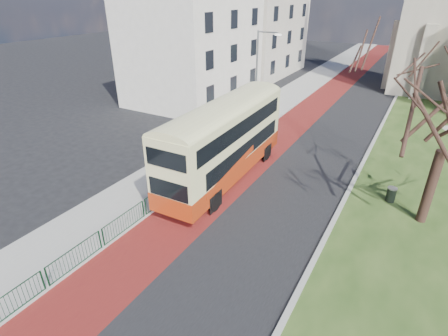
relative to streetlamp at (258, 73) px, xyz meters
The scene contains 12 objects.
ground 19.08m from the streetlamp, 76.42° to the right, with size 160.00×160.00×0.00m, color black.
road_carriageway 7.70m from the streetlamp, 18.88° to the left, with size 9.00×120.00×0.01m, color black.
bus_lane 5.91m from the streetlamp, 32.43° to the left, with size 3.40×120.00×0.01m, color #591414.
pavement_west 5.00m from the streetlamp, 108.07° to the left, with size 4.00×120.00×0.12m, color gray.
kerb_west 5.13m from the streetlamp, 56.03° to the left, with size 0.25×120.00×0.13m, color #999993.
kerb_east 12.07m from the streetlamp, 20.95° to the left, with size 0.25×80.00×0.13m, color #999993.
pedestrian_railing 14.64m from the streetlamp, 84.30° to the right, with size 0.07×24.00×1.12m.
street_block_near 10.62m from the streetlamp, 157.49° to the left, with size 10.30×14.30×13.00m.
street_block_far 22.24m from the streetlamp, 115.76° to the left, with size 10.30×16.30×11.50m.
streetlamp is the anchor object (origin of this frame).
bus 11.55m from the streetlamp, 75.12° to the right, with size 3.08×11.98×4.98m.
litter_bin 15.99m from the streetlamp, 34.22° to the right, with size 0.67×0.67×0.89m.
Camera 1 is at (8.68, -10.66, 11.07)m, focal length 28.00 mm.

